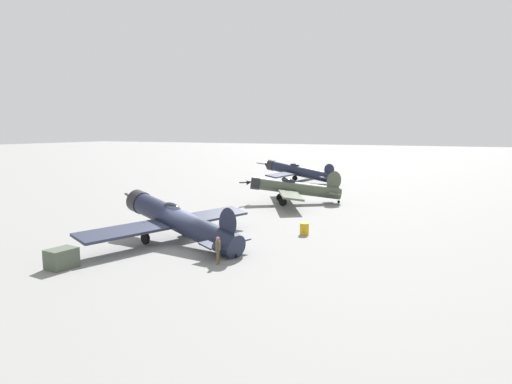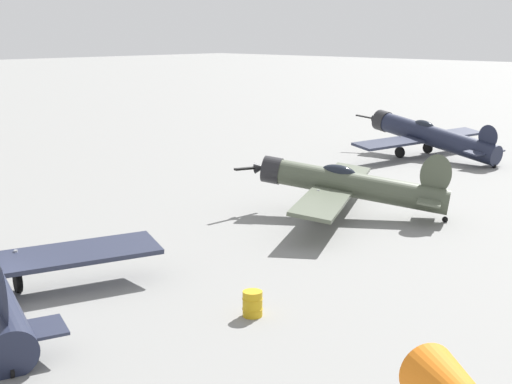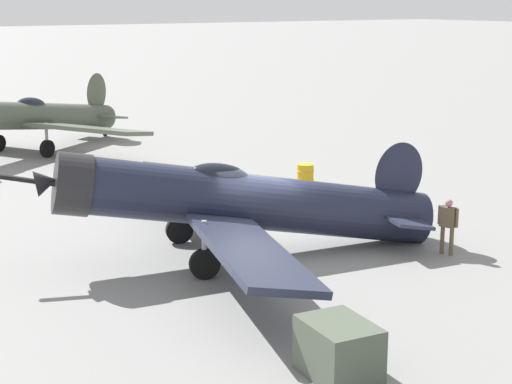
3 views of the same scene
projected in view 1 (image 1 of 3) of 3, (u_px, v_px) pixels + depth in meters
name	position (u px, v px, depth m)	size (l,w,h in m)	color
ground_plane	(183.00, 244.00, 30.83)	(400.00, 400.00, 0.00)	gray
airplane_foreground	(177.00, 220.00, 30.98)	(12.16, 13.28, 3.31)	#1E2338
airplane_mid_apron	(292.00, 188.00, 47.63)	(9.29, 12.16, 3.42)	#4C5442
airplane_far_line	(298.00, 171.00, 66.60)	(12.47, 13.28, 3.13)	#1E2338
ground_crew_mechanic	(218.00, 248.00, 26.13)	(0.33, 0.60, 1.60)	brown
equipment_crate	(62.00, 258.00, 25.47)	(1.31, 1.66, 1.10)	#4C5647
fuel_drum	(304.00, 229.00, 33.60)	(0.68, 0.68, 0.85)	gold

